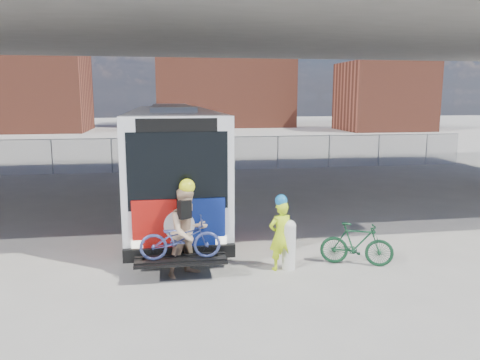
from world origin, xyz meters
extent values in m
plane|color=#9E9991|center=(0.00, 0.00, 0.00)|extent=(160.00, 160.00, 0.00)
cube|color=silver|center=(-2.00, 3.13, 1.95)|extent=(2.55, 12.00, 3.20)
cube|color=black|center=(-2.00, 3.63, 2.59)|extent=(2.61, 11.00, 1.28)
cube|color=black|center=(-2.00, -2.82, 2.33)|extent=(2.24, 0.12, 1.76)
cube|color=black|center=(-2.00, -2.82, 3.36)|extent=(1.78, 0.12, 0.30)
cube|color=black|center=(-2.00, -2.92, 0.45)|extent=(2.55, 0.20, 0.30)
cube|color=#A7110C|center=(-2.55, -2.89, 1.10)|extent=(1.00, 0.08, 1.20)
cube|color=navy|center=(-1.45, -2.89, 1.10)|extent=(1.00, 0.08, 1.20)
cylinder|color=silver|center=(-2.00, -2.91, 1.10)|extent=(0.70, 0.06, 0.70)
cube|color=gray|center=(-2.00, 3.13, 3.62)|extent=(1.28, 7.20, 0.14)
cube|color=black|center=(-2.00, -3.42, 0.45)|extent=(2.00, 0.70, 0.06)
cylinder|color=black|center=(-3.15, -1.27, 0.50)|extent=(0.30, 1.00, 1.00)
cylinder|color=black|center=(-0.85, -1.27, 0.50)|extent=(0.30, 1.00, 1.00)
cylinder|color=black|center=(-3.15, 7.33, 0.50)|extent=(0.30, 1.00, 1.00)
cylinder|color=black|center=(-0.85, 7.33, 0.50)|extent=(0.30, 1.00, 1.00)
cube|color=#A7110C|center=(-3.30, -0.67, 1.30)|extent=(0.06, 2.60, 1.70)
cube|color=navy|center=(-3.30, 0.93, 1.30)|extent=(0.06, 1.40, 1.70)
cube|color=#A7110C|center=(-0.70, -0.67, 1.30)|extent=(0.06, 2.60, 1.70)
cube|color=navy|center=(-0.70, 0.93, 1.30)|extent=(0.06, 1.40, 1.70)
imported|color=#3C4784|center=(-2.00, -3.42, 0.94)|extent=(1.75, 0.61, 0.92)
cube|color=#605E59|center=(0.00, 4.00, 6.75)|extent=(40.00, 16.00, 1.50)
cylinder|color=gray|center=(-8.00, 12.00, 0.90)|extent=(0.06, 0.06, 1.80)
cylinder|color=gray|center=(-4.00, 12.00, 0.90)|extent=(0.06, 0.06, 1.80)
cylinder|color=gray|center=(0.00, 12.00, 0.90)|extent=(0.06, 0.06, 1.80)
cylinder|color=gray|center=(4.00, 12.00, 0.90)|extent=(0.06, 0.06, 1.80)
cylinder|color=gray|center=(8.00, 12.00, 0.90)|extent=(0.06, 0.06, 1.80)
cylinder|color=gray|center=(12.00, 12.00, 0.90)|extent=(0.06, 0.06, 1.80)
plane|color=gray|center=(0.00, 12.00, 0.90)|extent=(30.00, 0.00, 30.00)
cube|color=gray|center=(0.00, 12.00, 1.82)|extent=(30.00, 0.05, 0.04)
cube|color=brown|center=(-18.00, 45.00, 5.00)|extent=(14.00, 10.00, 10.00)
cube|color=brown|center=(6.00, 52.00, 6.00)|extent=(18.00, 12.00, 12.00)
cube|color=brown|center=(24.00, 40.00, 4.00)|extent=(10.00, 8.00, 8.00)
cylinder|color=brown|center=(14.00, 55.00, 12.50)|extent=(2.20, 2.20, 25.00)
cylinder|color=silver|center=(0.51, -3.17, 0.52)|extent=(0.31, 0.31, 1.03)
sphere|color=silver|center=(0.51, -3.17, 1.03)|extent=(0.31, 0.31, 0.31)
imported|color=#D4FF1A|center=(0.31, -3.17, 0.81)|extent=(0.67, 0.53, 1.63)
sphere|color=blue|center=(0.31, -3.17, 1.65)|extent=(0.28, 0.28, 0.28)
imported|color=#D4AD88|center=(-1.82, -3.17, 1.01)|extent=(1.23, 1.15, 2.02)
sphere|color=#F3FF1A|center=(-1.82, -3.17, 2.04)|extent=(0.35, 0.35, 0.35)
cube|color=black|center=(-1.89, -3.34, 1.57)|extent=(0.32, 0.28, 0.40)
imported|color=#144024|center=(2.17, -3.17, 0.52)|extent=(1.77, 1.09, 1.03)
camera|label=1|loc=(-2.31, -13.25, 3.97)|focal=35.00mm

